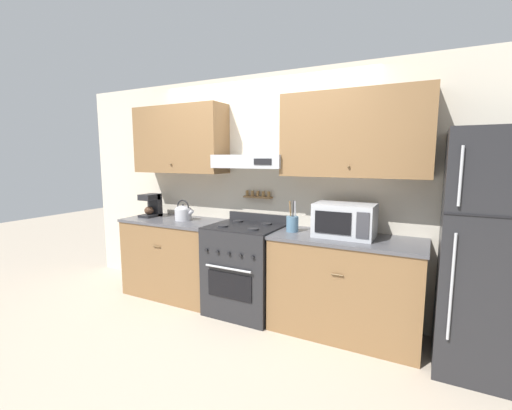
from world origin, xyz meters
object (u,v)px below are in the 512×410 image
Objects in this scene: utensil_crock at (292,223)px; stove_range at (245,268)px; refrigerator at (492,254)px; coffee_maker at (152,205)px; tea_kettle at (183,212)px; microwave at (345,220)px.

stove_range is at bearing -176.95° from utensil_crock.
refrigerator reaches higher than utensil_crock.
refrigerator is 3.53m from coffee_maker.
coffee_maker is (-0.52, 0.03, 0.05)m from tea_kettle.
refrigerator is at bearing -1.14° from tea_kettle.
coffee_maker is 2.39m from microwave.
tea_kettle is at bearing -179.45° from microwave.
microwave is (1.87, 0.02, 0.06)m from tea_kettle.
stove_range is at bearing 179.14° from refrigerator.
coffee_maker is at bearing 176.56° from tea_kettle.
tea_kettle is 0.47× the size of microwave.
coffee_maker is at bearing 179.05° from utensil_crock.
microwave is (2.39, -0.01, 0.01)m from coffee_maker.
tea_kettle is 0.82× the size of utensil_crock.
stove_range is 3.35× the size of utensil_crock.
stove_range is 2.21m from refrigerator.
utensil_crock is (-0.51, -0.02, -0.07)m from microwave.
coffee_maker is 1.89m from utensil_crock.
microwave reaches higher than stove_range.
refrigerator is at bearing -2.10° from utensil_crock.
microwave reaches higher than tea_kettle.
refrigerator is at bearing -1.48° from coffee_maker.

